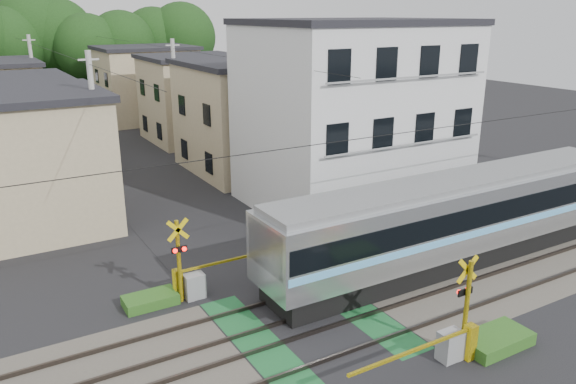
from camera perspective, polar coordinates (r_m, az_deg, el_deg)
ground at (r=18.53m, az=2.22°, el=-13.39°), size 120.00×120.00×0.00m
track_bed at (r=18.51m, az=2.22°, el=-13.29°), size 120.00×120.00×0.14m
crossing_signal_near at (r=17.25m, az=16.58°, el=-14.02°), size 4.74×0.65×3.09m
crossing_signal_far at (r=20.08m, az=-9.81°, el=-8.74°), size 4.74×0.65×3.09m
apartment_block at (r=28.93m, az=6.47°, el=7.87°), size 10.20×8.36×9.30m
houses_row at (r=40.72m, az=-17.60°, el=8.02°), size 22.07×31.35×6.80m
tree_hill at (r=63.19m, az=-24.03°, el=13.13°), size 40.00×11.59×11.78m
catenary at (r=20.65m, az=16.48°, el=0.45°), size 60.00×5.04×7.00m
utility_poles at (r=37.50m, az=-18.62°, el=8.44°), size 7.90×42.00×8.00m
pedestrian at (r=40.11m, az=-18.54°, el=4.42°), size 0.75×0.57×1.87m
weed_patches at (r=19.26m, az=6.88°, el=-11.59°), size 10.25×8.80×0.40m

